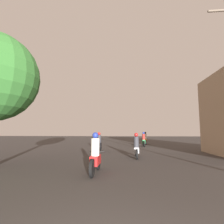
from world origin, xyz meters
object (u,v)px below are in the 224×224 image
object	(u,v)px
motorcycle_red	(95,157)
motorcycle_silver	(136,148)
motorcycle_black	(99,144)
motorcycle_orange	(145,139)
motorcycle_green	(144,141)

from	to	relation	value
motorcycle_red	motorcycle_silver	xyz separation A→B (m)	(1.80, 4.31, -0.01)
motorcycle_black	motorcycle_orange	xyz separation A→B (m)	(4.54, 8.01, 0.00)
motorcycle_silver	motorcycle_orange	distance (m)	11.30
motorcycle_black	motorcycle_orange	size ratio (longest dim) A/B	1.02
motorcycle_black	motorcycle_green	size ratio (longest dim) A/B	1.06
motorcycle_black	motorcycle_orange	distance (m)	9.20
motorcycle_silver	motorcycle_black	world-z (taller)	motorcycle_black
motorcycle_silver	motorcycle_green	size ratio (longest dim) A/B	1.06
motorcycle_silver	motorcycle_orange	bearing A→B (deg)	90.69
motorcycle_silver	motorcycle_green	distance (m)	8.48
motorcycle_red	motorcycle_silver	distance (m)	4.67
motorcycle_black	motorcycle_orange	world-z (taller)	motorcycle_orange
motorcycle_red	motorcycle_green	world-z (taller)	motorcycle_red
motorcycle_silver	motorcycle_red	bearing A→B (deg)	-103.57
motorcycle_black	motorcycle_green	world-z (taller)	motorcycle_green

